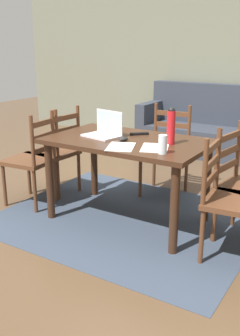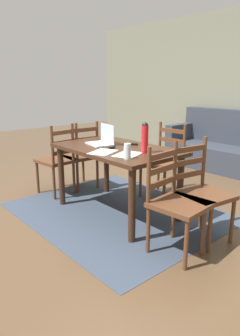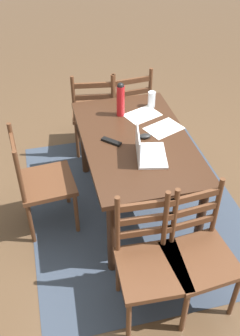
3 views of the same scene
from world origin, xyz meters
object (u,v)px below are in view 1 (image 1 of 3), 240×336
chair_far_head (166,152)px  chair_right_near (231,200)px  chair_left_far (56,152)px  computer_mouse (124,139)px  chair_left_near (33,160)px  dining_table (128,151)px  drinking_glass (163,144)px  couch (202,128)px  laptop (105,130)px  water_bottle (171,125)px  tv_remote (140,134)px

chair_far_head → chair_right_near: size_ratio=1.00×
chair_left_far → computer_mouse: size_ratio=9.50×
chair_left_near → computer_mouse: chair_left_near is taller
dining_table → drinking_glass: size_ratio=9.68×
dining_table → drinking_glass: (0.47, -0.27, 0.18)m
couch → laptop: couch is taller
water_bottle → drinking_glass: size_ratio=2.13×
chair_right_near → couch: size_ratio=0.53×
dining_table → couch: (-0.29, 2.67, -0.30)m
chair_left_far → chair_right_near: bearing=-9.9°
drinking_glass → tv_remote: (-0.47, 0.48, -0.06)m
chair_left_near → chair_left_far: (0.00, 0.34, 0.00)m
chair_left_near → chair_right_near: (1.98, -0.01, 0.00)m
chair_right_near → couch: couch is taller
chair_left_far → tv_remote: (0.99, 0.04, 0.31)m
dining_table → chair_left_far: (-0.99, 0.17, -0.19)m
dining_table → chair_right_near: size_ratio=1.48×
laptop → chair_right_near: bearing=-7.9°
laptop → water_bottle: size_ratio=1.16×
chair_right_near → water_bottle: size_ratio=3.07×
chair_left_far → drinking_glass: bearing=-16.8°
couch → water_bottle: size_ratio=5.82×
tv_remote → couch: bearing=-38.0°
chair_far_head → couch: (-0.29, 1.87, -0.11)m
chair_left_near → couch: 2.92m
chair_left_near → water_bottle: size_ratio=3.07×
chair_left_near → tv_remote: (0.99, 0.37, 0.31)m
dining_table → water_bottle: (0.39, 0.04, 0.27)m
drinking_glass → dining_table: bearing=150.0°
chair_right_near → tv_remote: (-0.99, 0.38, 0.31)m
drinking_glass → computer_mouse: bearing=156.9°
chair_right_near → tv_remote: 1.10m
laptop → computer_mouse: 0.25m
tv_remote → computer_mouse: bearing=134.8°
dining_table → tv_remote: 0.24m
chair_far_head → water_bottle: bearing=-62.6°
chair_far_head → computer_mouse: (0.01, -0.87, 0.32)m
chair_far_head → drinking_glass: 1.23m
couch → water_bottle: water_bottle is taller
chair_far_head → chair_left_near: 1.38m
computer_mouse → chair_right_near: bearing=-1.9°
computer_mouse → drinking_glass: bearing=-19.0°
laptop → drinking_glass: laptop is taller
chair_far_head → chair_left_far: bearing=-147.4°
chair_right_near → chair_left_far: same height
tv_remote → chair_far_head: bearing=-44.2°
couch → chair_far_head: bearing=-81.2°
tv_remote → chair_right_near: bearing=-156.0°
computer_mouse → chair_left_far: bearing=170.5°
laptop → drinking_glass: size_ratio=2.47×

